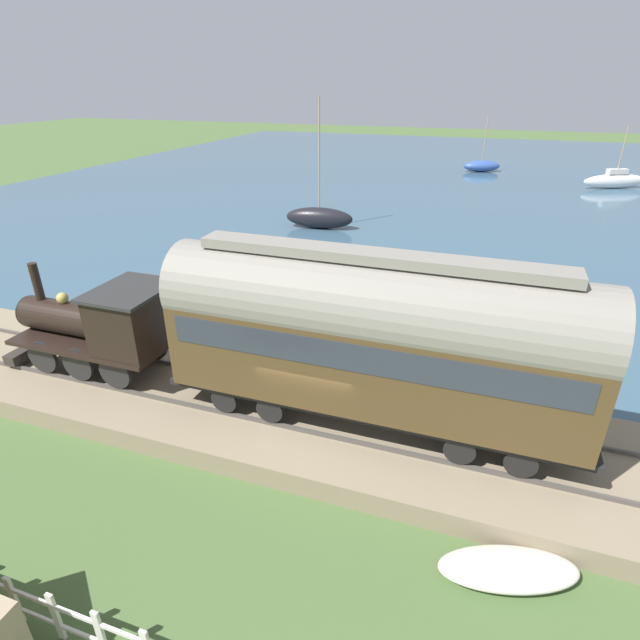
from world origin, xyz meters
The scene contains 11 objects.
ground_plane centered at (0.00, 0.00, 0.00)m, with size 200.00×200.00×0.00m, color #476033.
harbor_water centered at (42.93, 0.00, 0.00)m, with size 80.00×80.00×0.01m.
rail_embankment centered at (0.15, 0.00, 0.30)m, with size 4.97×56.00×0.71m.
steam_locomotive centered at (0.15, 6.84, 2.34)m, with size 2.41×5.55×3.25m.
passenger_coach centered at (0.15, -1.43, 3.35)m, with size 2.32×10.95×4.76m.
sailboat_white centered at (42.06, -14.08, 0.70)m, with size 3.61×5.92×5.34m.
sailboat_blue centered at (47.57, -2.12, 0.59)m, with size 2.85×4.21×5.50m.
sailboat_black centered at (20.39, 6.98, 0.73)m, with size 1.77×4.64×8.11m.
rowboat_off_pier centered at (10.28, 5.55, 0.23)m, with size 2.53×2.26×0.44m.
rowboat_far_out centered at (10.07, -0.09, 0.21)m, with size 2.15×2.49×0.40m.
beached_dinghy centered at (-2.99, -5.14, 0.22)m, with size 1.88×3.00×0.44m.
Camera 1 is at (-10.64, -3.80, 9.04)m, focal length 28.00 mm.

